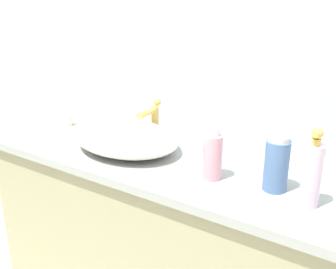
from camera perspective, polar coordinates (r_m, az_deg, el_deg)
name	(u,v)px	position (r m, az deg, el deg)	size (l,w,h in m)	color
bathroom_wall_rear	(263,14)	(1.56, 12.81, 15.67)	(6.00, 0.06, 2.60)	silver
vanity_counter	(206,266)	(1.63, 5.26, -17.37)	(1.72, 0.53, 0.83)	gray
wall_mirror_panel	(252,7)	(1.53, 11.34, 16.68)	(1.37, 0.01, 0.98)	#B2BCC6
sink_basin	(126,138)	(1.51, -5.73, -0.47)	(0.41, 0.31, 0.09)	silver
faucet	(153,116)	(1.63, -2.11, 2.57)	(0.03, 0.14, 0.14)	gold
soap_dispenser	(312,173)	(1.19, 19.00, -4.93)	(0.05, 0.05, 0.23)	silver
lotion_bottle	(277,164)	(1.25, 14.55, -3.86)	(0.07, 0.07, 0.17)	#4B6A9C
perfume_bottle	(213,155)	(1.29, 6.08, -2.85)	(0.06, 0.06, 0.16)	pink
candle_jar	(68,120)	(1.82, -13.50, 1.88)	(0.04, 0.04, 0.04)	silver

